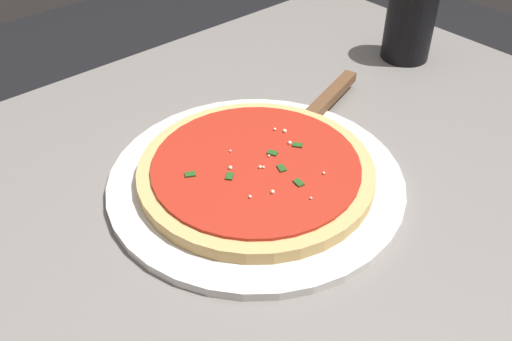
{
  "coord_description": "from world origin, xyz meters",
  "views": [
    {
      "loc": [
        -0.38,
        -0.41,
        1.21
      ],
      "look_at": [
        -0.04,
        -0.02,
        0.8
      ],
      "focal_mm": 39.1,
      "sensor_mm": 36.0,
      "label": 1
    }
  ],
  "objects": [
    {
      "name": "pizza",
      "position": [
        -0.04,
        -0.02,
        0.8
      ],
      "size": [
        0.28,
        0.28,
        0.02
      ],
      "color": "#DBB26B",
      "rests_on": "serving_plate"
    },
    {
      "name": "serving_plate",
      "position": [
        -0.04,
        -0.02,
        0.78
      ],
      "size": [
        0.35,
        0.35,
        0.01
      ],
      "primitive_type": "cylinder",
      "color": "white",
      "rests_on": "restaurant_table"
    },
    {
      "name": "pizza_server",
      "position": [
        0.11,
        0.03,
        0.79
      ],
      "size": [
        0.22,
        0.11,
        0.01
      ],
      "color": "silver",
      "rests_on": "serving_plate"
    },
    {
      "name": "cup_tall_drink",
      "position": [
        0.35,
        0.06,
        0.83
      ],
      "size": [
        0.08,
        0.08,
        0.11
      ],
      "primitive_type": "cylinder",
      "color": "black",
      "rests_on": "restaurant_table"
    },
    {
      "name": "restaurant_table",
      "position": [
        0.0,
        0.0,
        0.61
      ],
      "size": [
        0.98,
        0.72,
        0.78
      ],
      "color": "black",
      "rests_on": "ground_plane"
    }
  ]
}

